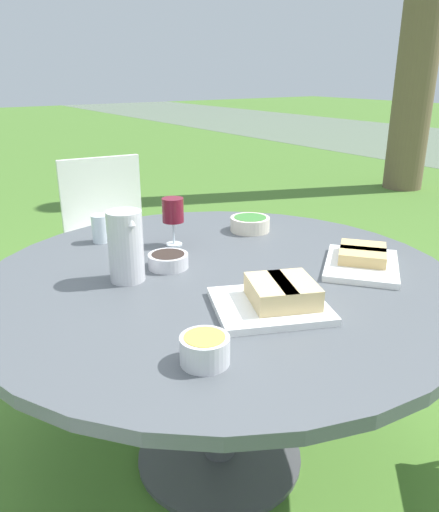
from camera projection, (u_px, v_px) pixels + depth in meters
ground_plane at (220, 455)px, 1.82m from camera, size 40.00×40.00×0.00m
dining_table at (220, 301)px, 1.60m from camera, size 1.50×1.50×0.72m
chair_near_right at (110, 228)px, 2.68m from camera, size 0.47×0.48×0.89m
water_pitcher at (126, 246)px, 1.49m from camera, size 0.11×0.11×0.22m
wine_glass at (173, 212)px, 1.79m from camera, size 0.08×0.08×0.18m
platter_bread_main at (362, 260)px, 1.62m from camera, size 0.37×0.38×0.06m
platter_charcuterie at (277, 298)px, 1.33m from camera, size 0.35×0.37×0.08m
bowl_fries at (205, 348)px, 1.08m from camera, size 0.11×0.11×0.06m
bowl_salad at (250, 223)px, 1.99m from camera, size 0.16×0.16×0.06m
bowl_olives at (168, 260)px, 1.61m from camera, size 0.13×0.13×0.05m
cup_water_near at (100, 229)px, 1.85m from camera, size 0.06×0.06×0.10m
handbag at (396, 315)px, 2.59m from camera, size 0.30×0.14×0.37m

